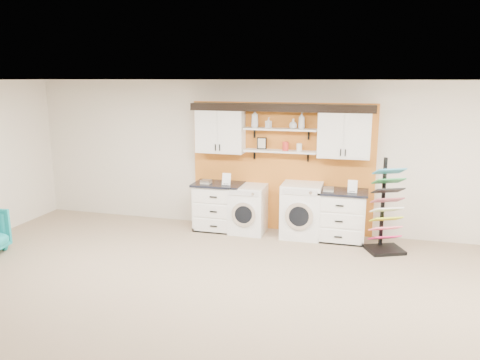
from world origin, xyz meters
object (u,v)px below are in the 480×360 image
(base_cabinet_left, at_px, (219,206))
(base_cabinet_right, at_px, (340,215))
(washer, at_px, (248,209))
(dryer, at_px, (302,210))
(sample_rack, at_px, (386,222))

(base_cabinet_left, distance_m, base_cabinet_right, 2.26)
(base_cabinet_right, xyz_separation_m, washer, (-1.68, -0.00, -0.01))
(base_cabinet_right, xyz_separation_m, dryer, (-0.68, -0.00, 0.04))
(base_cabinet_left, distance_m, sample_rack, 3.04)
(washer, height_order, dryer, dryer)
(washer, xyz_separation_m, sample_rack, (2.44, -0.37, 0.06))
(sample_rack, bearing_deg, base_cabinet_right, 129.78)
(base_cabinet_left, xyz_separation_m, dryer, (1.58, -0.00, 0.04))
(base_cabinet_left, height_order, washer, base_cabinet_left)
(base_cabinet_left, xyz_separation_m, base_cabinet_right, (2.26, -0.00, 0.00))
(base_cabinet_right, relative_size, sample_rack, 0.59)
(base_cabinet_right, bearing_deg, washer, -179.88)
(sample_rack, bearing_deg, dryer, 141.56)
(dryer, xyz_separation_m, sample_rack, (1.44, -0.37, 0.01))
(base_cabinet_left, xyz_separation_m, sample_rack, (3.02, -0.37, 0.05))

